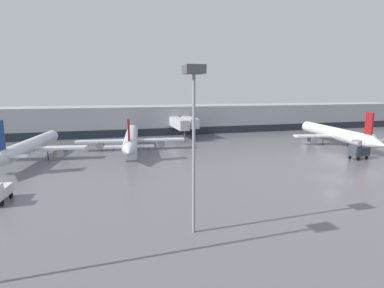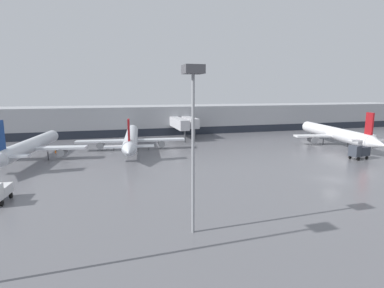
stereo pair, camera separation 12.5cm
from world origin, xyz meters
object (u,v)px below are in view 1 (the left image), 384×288
parked_jet_0 (30,146)px  traffic_cone_1 (55,151)px  parked_jet_2 (334,133)px  service_truck_0 (359,151)px  apron_light_mast_7 (194,101)px  parked_jet_1 (131,138)px

parked_jet_0 → traffic_cone_1: 7.88m
parked_jet_0 → parked_jet_2: parked_jet_2 is taller
service_truck_0 → apron_light_mast_7: apron_light_mast_7 is taller
parked_jet_0 → parked_jet_1: parked_jet_0 is taller
parked_jet_2 → service_truck_0: bearing=165.5°
parked_jet_0 → parked_jet_1: 21.23m
parked_jet_0 → service_truck_0: 66.91m
parked_jet_0 → parked_jet_1: (20.49, 5.54, -0.12)m
parked_jet_1 → apron_light_mast_7: apron_light_mast_7 is taller
apron_light_mast_7 → parked_jet_2: bearing=37.3°
traffic_cone_1 → apron_light_mast_7: (19.30, -45.89, 12.57)m
apron_light_mast_7 → traffic_cone_1: bearing=112.8°
service_truck_0 → traffic_cone_1: (-61.01, 24.03, -1.34)m
parked_jet_2 → service_truck_0: 17.62m
parked_jet_1 → parked_jet_2: (51.74, -7.21, 0.14)m
traffic_cone_1 → service_truck_0: bearing=-21.5°
traffic_cone_1 → apron_light_mast_7: apron_light_mast_7 is taller
service_truck_0 → apron_light_mast_7: size_ratio=0.28×
parked_jet_0 → traffic_cone_1: bearing=-20.0°
parked_jet_1 → service_truck_0: size_ratio=8.35×
parked_jet_1 → service_truck_0: (44.08, -23.02, -1.10)m
parked_jet_2 → parked_jet_0: bearing=100.1°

